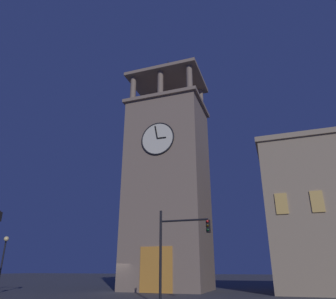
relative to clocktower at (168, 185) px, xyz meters
The scene contains 4 objects.
ground_plane 11.87m from the clocktower, 39.29° to the left, with size 200.00×200.00×0.00m, color #424247.
clocktower is the anchor object (origin of this frame).
traffic_signal_mid 15.45m from the clocktower, 111.42° to the left, with size 3.27×0.41×5.56m.
street_lamp 17.25m from the clocktower, 31.68° to the left, with size 0.44×0.44×4.89m.
Camera 1 is at (-14.91, 28.27, 2.05)m, focal length 32.78 mm.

